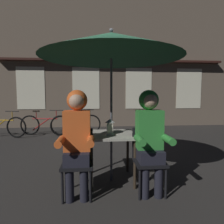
{
  "coord_description": "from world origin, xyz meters",
  "views": [
    {
      "loc": [
        -0.24,
        -2.9,
        1.33
      ],
      "look_at": [
        0.0,
        -0.12,
        1.08
      ],
      "focal_mm": 30.74,
      "sensor_mm": 36.0,
      "label": 1
    }
  ],
  "objects_px": {
    "bicycle_third": "(76,124)",
    "patio_umbrella": "(111,46)",
    "lantern": "(110,126)",
    "person_left_hooded": "(77,133)",
    "chair_right": "(148,156)",
    "person_right_hooded": "(150,131)",
    "bicycle_nearest": "(1,126)",
    "cafe_table": "(111,140)",
    "bicycle_second": "(45,125)",
    "chair_left": "(78,158)"
  },
  "relations": [
    {
      "from": "bicycle_nearest",
      "to": "bicycle_second",
      "type": "distance_m",
      "value": 1.3
    },
    {
      "from": "person_right_hooded",
      "to": "bicycle_second",
      "type": "bearing_deg",
      "value": 121.0
    },
    {
      "from": "chair_left",
      "to": "person_left_hooded",
      "type": "relative_size",
      "value": 0.62
    },
    {
      "from": "cafe_table",
      "to": "person_right_hooded",
      "type": "height_order",
      "value": "person_right_hooded"
    },
    {
      "from": "bicycle_second",
      "to": "lantern",
      "type": "bearing_deg",
      "value": -62.38
    },
    {
      "from": "chair_right",
      "to": "person_right_hooded",
      "type": "xyz_separation_m",
      "value": [
        0.0,
        -0.06,
        0.36
      ]
    },
    {
      "from": "chair_right",
      "to": "bicycle_nearest",
      "type": "xyz_separation_m",
      "value": [
        -3.67,
        3.69,
        -0.14
      ]
    },
    {
      "from": "patio_umbrella",
      "to": "person_right_hooded",
      "type": "height_order",
      "value": "patio_umbrella"
    },
    {
      "from": "patio_umbrella",
      "to": "lantern",
      "type": "distance_m",
      "value": 1.2
    },
    {
      "from": "patio_umbrella",
      "to": "bicycle_third",
      "type": "xyz_separation_m",
      "value": [
        -0.89,
        3.55,
        -1.71
      ]
    },
    {
      "from": "lantern",
      "to": "person_left_hooded",
      "type": "bearing_deg",
      "value": -140.31
    },
    {
      "from": "patio_umbrella",
      "to": "bicycle_third",
      "type": "height_order",
      "value": "patio_umbrella"
    },
    {
      "from": "chair_left",
      "to": "lantern",
      "type": "bearing_deg",
      "value": 35.17
    },
    {
      "from": "patio_umbrella",
      "to": "bicycle_third",
      "type": "relative_size",
      "value": 1.4
    },
    {
      "from": "cafe_table",
      "to": "bicycle_third",
      "type": "bearing_deg",
      "value": 104.14
    },
    {
      "from": "lantern",
      "to": "chair_left",
      "type": "xyz_separation_m",
      "value": [
        -0.45,
        -0.32,
        -0.37
      ]
    },
    {
      "from": "bicycle_third",
      "to": "patio_umbrella",
      "type": "bearing_deg",
      "value": -75.86
    },
    {
      "from": "patio_umbrella",
      "to": "bicycle_second",
      "type": "height_order",
      "value": "patio_umbrella"
    },
    {
      "from": "bicycle_third",
      "to": "lantern",
      "type": "bearing_deg",
      "value": -76.45
    },
    {
      "from": "chair_right",
      "to": "bicycle_nearest",
      "type": "relative_size",
      "value": 0.53
    },
    {
      "from": "bicycle_nearest",
      "to": "chair_right",
      "type": "bearing_deg",
      "value": -45.11
    },
    {
      "from": "person_left_hooded",
      "to": "cafe_table",
      "type": "bearing_deg",
      "value": 41.57
    },
    {
      "from": "person_left_hooded",
      "to": "bicycle_second",
      "type": "bearing_deg",
      "value": 109.81
    },
    {
      "from": "chair_right",
      "to": "cafe_table",
      "type": "bearing_deg",
      "value": 142.45
    },
    {
      "from": "bicycle_nearest",
      "to": "bicycle_third",
      "type": "relative_size",
      "value": 1.0
    },
    {
      "from": "person_right_hooded",
      "to": "bicycle_third",
      "type": "distance_m",
      "value": 4.23
    },
    {
      "from": "cafe_table",
      "to": "chair_right",
      "type": "height_order",
      "value": "chair_right"
    },
    {
      "from": "patio_umbrella",
      "to": "bicycle_nearest",
      "type": "relative_size",
      "value": 1.4
    },
    {
      "from": "chair_right",
      "to": "person_left_hooded",
      "type": "height_order",
      "value": "person_left_hooded"
    },
    {
      "from": "cafe_table",
      "to": "person_right_hooded",
      "type": "xyz_separation_m",
      "value": [
        0.48,
        -0.43,
        0.21
      ]
    },
    {
      "from": "chair_right",
      "to": "person_right_hooded",
      "type": "relative_size",
      "value": 0.62
    },
    {
      "from": "cafe_table",
      "to": "person_right_hooded",
      "type": "relative_size",
      "value": 0.53
    },
    {
      "from": "patio_umbrella",
      "to": "chair_right",
      "type": "distance_m",
      "value": 1.68
    },
    {
      "from": "patio_umbrella",
      "to": "chair_left",
      "type": "height_order",
      "value": "patio_umbrella"
    },
    {
      "from": "cafe_table",
      "to": "bicycle_second",
      "type": "relative_size",
      "value": 0.44
    },
    {
      "from": "cafe_table",
      "to": "chair_right",
      "type": "bearing_deg",
      "value": -37.55
    },
    {
      "from": "chair_right",
      "to": "person_right_hooded",
      "type": "height_order",
      "value": "person_right_hooded"
    },
    {
      "from": "cafe_table",
      "to": "bicycle_second",
      "type": "bearing_deg",
      "value": 118.28
    },
    {
      "from": "lantern",
      "to": "chair_right",
      "type": "relative_size",
      "value": 0.27
    },
    {
      "from": "cafe_table",
      "to": "person_left_hooded",
      "type": "height_order",
      "value": "person_left_hooded"
    },
    {
      "from": "patio_umbrella",
      "to": "bicycle_third",
      "type": "bearing_deg",
      "value": 104.14
    },
    {
      "from": "chair_left",
      "to": "person_left_hooded",
      "type": "xyz_separation_m",
      "value": [
        -0.0,
        -0.06,
        0.36
      ]
    },
    {
      "from": "person_right_hooded",
      "to": "patio_umbrella",
      "type": "bearing_deg",
      "value": 138.43
    },
    {
      "from": "lantern",
      "to": "person_left_hooded",
      "type": "xyz_separation_m",
      "value": [
        -0.45,
        -0.38,
        -0.01
      ]
    },
    {
      "from": "bicycle_third",
      "to": "chair_right",
      "type": "bearing_deg",
      "value": -70.67
    },
    {
      "from": "lantern",
      "to": "person_left_hooded",
      "type": "relative_size",
      "value": 0.17
    },
    {
      "from": "lantern",
      "to": "bicycle_second",
      "type": "height_order",
      "value": "lantern"
    },
    {
      "from": "patio_umbrella",
      "to": "bicycle_nearest",
      "type": "xyz_separation_m",
      "value": [
        -3.19,
        3.32,
        -1.71
      ]
    },
    {
      "from": "chair_left",
      "to": "bicycle_second",
      "type": "relative_size",
      "value": 0.52
    },
    {
      "from": "chair_left",
      "to": "cafe_table",
      "type": "bearing_deg",
      "value": 37.55
    }
  ]
}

